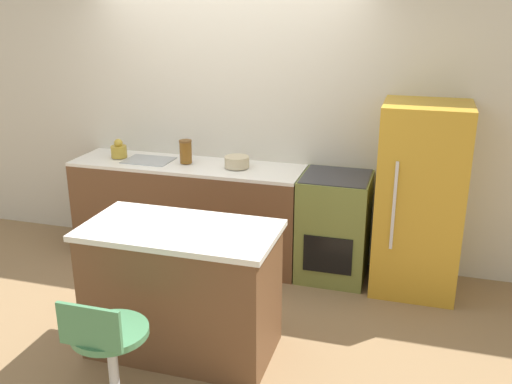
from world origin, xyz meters
The scene contains 10 objects.
ground_plane centered at (0.00, 0.00, 0.00)m, with size 14.00×14.00×0.00m, color #8E704C.
wall_back centered at (0.00, 0.64, 1.30)m, with size 8.00×0.06×2.60m.
back_counter centered at (-0.33, 0.31, 0.47)m, with size 2.17×0.59×0.94m.
kitchen_island centered at (0.24, -1.12, 0.47)m, with size 1.31×0.70×0.93m.
oven_range centered at (1.07, 0.31, 0.47)m, with size 0.59×0.60×0.94m.
refrigerator centered at (1.77, 0.29, 0.80)m, with size 0.69×0.66×1.60m.
stool_chair centered at (0.11, -1.89, 0.41)m, with size 0.45×0.45×0.83m.
kettle centered at (-1.02, 0.32, 1.01)m, with size 0.15×0.15×0.18m.
mixing_bowl centered at (0.17, 0.32, 0.99)m, with size 0.22×0.22×0.10m.
canister_jar centered at (-0.33, 0.32, 1.05)m, with size 0.12×0.12×0.21m.
Camera 1 is at (1.73, -4.34, 2.38)m, focal length 40.00 mm.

